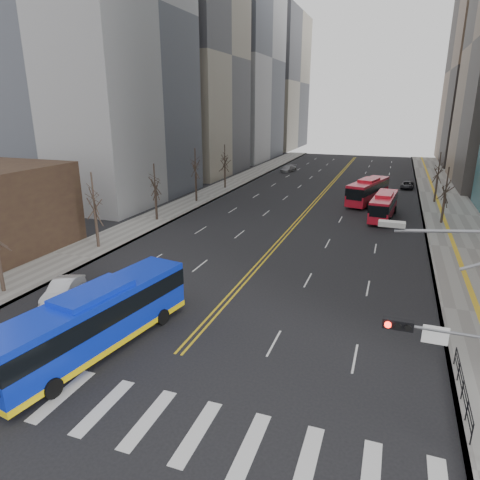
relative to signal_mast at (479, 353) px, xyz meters
The scene contains 16 objects.
ground 14.73m from the signal_mast, behind, with size 220.00×220.00×0.00m, color black.
sidewalk_right 43.43m from the signal_mast, 85.04° to the left, with size 7.00×130.00×0.15m, color gray.
sidewalk_left 52.80m from the signal_mast, 125.14° to the left, with size 5.00×130.00×0.15m, color gray.
crosswalk 14.73m from the signal_mast, behind, with size 26.70×4.00×0.01m.
centerline 54.98m from the signal_mast, 104.56° to the left, with size 0.55×100.00×0.01m.
office_towers 70.52m from the signal_mast, 101.59° to the left, with size 83.00×134.00×58.00m.
signal_mast is the anchor object (origin of this frame).
pedestrian_railing 5.71m from the signal_mast, 82.40° to the left, with size 0.06×6.06×1.02m.
street_trees 38.71m from the signal_mast, 122.76° to the left, with size 35.20×47.20×7.60m.
blue_bus 18.60m from the signal_mast, behind, with size 4.70×13.00×3.69m.
red_bus_near 38.66m from the signal_mast, 96.46° to the left, with size 3.12×9.89×3.13m.
red_bus_far 47.09m from the signal_mast, 98.22° to the left, with size 5.25×11.23×3.48m.
car_white 25.94m from the signal_mast, 165.08° to the left, with size 1.54×4.41×1.45m, color silver.
car_dark_mid 49.11m from the signal_mast, 97.78° to the left, with size 1.62×4.03×1.37m, color black.
car_silver 75.83m from the signal_mast, 108.76° to the left, with size 1.89×4.65×1.35m, color #9F9FA5.
car_dark_far 60.31m from the signal_mast, 91.21° to the left, with size 1.93×4.19×1.17m, color black.
Camera 1 is at (10.31, -13.30, 13.26)m, focal length 32.00 mm.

